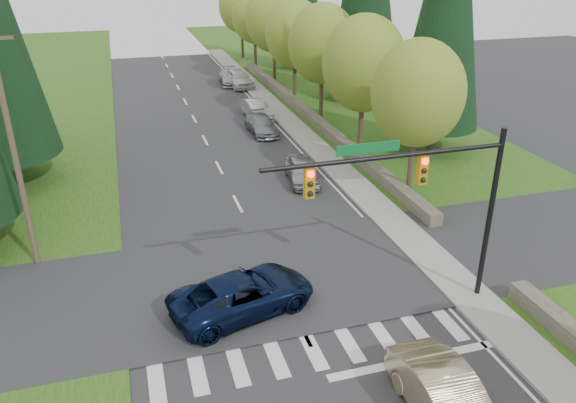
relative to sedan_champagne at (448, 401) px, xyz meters
name	(u,v)px	position (x,y,z in m)	size (l,w,h in m)	color
grass_east	(417,152)	(10.38, 20.80, -0.75)	(14.00, 110.00, 0.06)	#224D14
cross_street	(275,277)	(-2.62, 8.80, -0.78)	(120.00, 8.00, 0.10)	#28282B
sidewalk_east	(320,150)	(4.28, 22.80, -0.72)	(1.80, 80.00, 0.13)	gray
curb_east	(307,152)	(3.43, 22.80, -0.72)	(0.20, 80.00, 0.13)	gray
stone_wall_north	(306,113)	(5.98, 30.80, -0.43)	(0.70, 40.00, 0.70)	#4C4438
traffic_signal	(425,186)	(1.75, 5.29, 4.20)	(8.70, 0.37, 6.80)	black
utility_pole	(14,150)	(-12.12, 12.80, 4.36)	(1.60, 0.24, 10.00)	#473828
decid_tree_0	(418,94)	(6.58, 14.80, 4.82)	(4.80, 4.80, 8.37)	#38281C
decid_tree_1	(364,64)	(6.68, 21.80, 5.02)	(5.20, 5.20, 8.80)	#38281C
decid_tree_2	(322,44)	(6.48, 28.80, 5.15)	(5.00, 5.00, 8.82)	#38281C
decid_tree_3	(295,34)	(6.58, 35.80, 4.88)	(5.00, 5.00, 8.55)	#38281C
decid_tree_4	(274,19)	(6.68, 42.80, 5.28)	(5.40, 5.40, 9.18)	#38281C
decid_tree_5	(255,17)	(6.48, 49.80, 4.75)	(4.80, 4.80, 8.30)	#38281C
decid_tree_6	(241,7)	(6.58, 56.80, 5.08)	(5.20, 5.20, 8.86)	#38281C
sedan_champagne	(448,401)	(0.00, 0.00, 0.00)	(1.65, 4.74, 1.56)	tan
suv_navy	(243,294)	(-4.39, 6.88, -0.02)	(2.51, 5.44, 1.51)	#0A1532
parked_car_a	(302,171)	(1.58, 18.20, -0.09)	(1.62, 4.03, 1.37)	#9F9FA4
parked_car_b	(262,125)	(1.58, 27.73, -0.15)	(1.77, 4.36, 1.26)	gray
parked_car_c	(256,109)	(2.14, 31.66, -0.08)	(1.48, 4.23, 1.40)	#AFAFB4
parked_car_d	(238,78)	(2.98, 42.33, 0.04)	(1.95, 4.84, 1.65)	silver
parked_car_e	(230,77)	(2.46, 43.80, -0.10)	(1.91, 4.70, 1.36)	#A6A7AB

